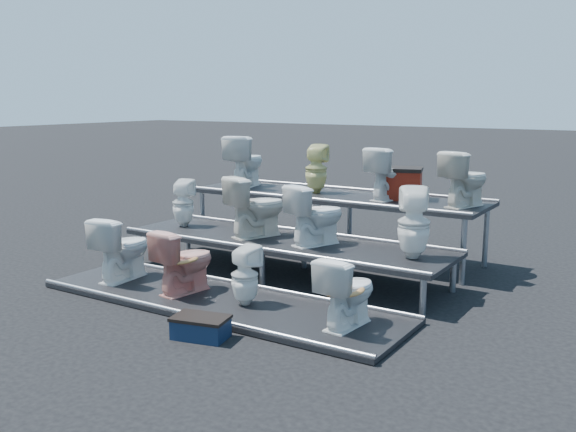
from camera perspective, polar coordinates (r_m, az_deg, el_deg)
The scene contains 18 objects.
ground at distance 8.01m, azimuth -0.35°, elevation -5.37°, with size 80.00×80.00×0.00m, color black.
tier_front at distance 6.99m, azimuth -6.16°, elevation -7.57°, with size 4.20×1.20×0.06m, color black.
tier_mid at distance 7.95m, azimuth -0.35°, elevation -3.77°, with size 4.20×1.20×0.46m, color black.
tier_back at distance 9.00m, azimuth 4.12°, elevation -0.80°, with size 4.20×1.20×0.86m, color black.
toilet_0 at distance 7.82m, azimuth -14.52°, elevation -2.75°, with size 0.43×0.75×0.76m, color white.
toilet_1 at distance 7.17m, azimuth -9.20°, elevation -3.93°, with size 0.40×0.70×0.72m, color #DB8F7F.
toilet_2 at distance 6.68m, azimuth -3.85°, elevation -5.28°, with size 0.28×0.29×0.63m, color white.
toilet_3 at distance 6.07m, azimuth 5.30°, elevation -6.66°, with size 0.38×0.67×0.68m, color white.
toilet_4 at distance 8.80m, azimuth -9.30°, elevation 1.15°, with size 0.29×0.29×0.64m, color white.
toilet_5 at distance 8.04m, azimuth -2.83°, elevation 0.87°, with size 0.43×0.76×0.77m, color beige.
toilet_6 at distance 7.59m, azimuth 2.50°, elevation 0.12°, with size 0.41×0.71×0.73m, color white.
toilet_7 at distance 7.07m, azimuth 11.12°, elevation -0.61°, with size 0.35×0.36×0.78m, color white.
toilet_8 at distance 9.68m, azimuth -3.80°, elevation 4.90°, with size 0.43×0.76×0.77m, color white.
toilet_9 at distance 9.02m, azimuth 2.53°, elevation 4.21°, with size 0.31×0.31×0.68m, color #D0CC82.
toilet_10 at distance 8.53m, azimuth 9.02°, elevation 3.76°, with size 0.39×0.68×0.69m, color white.
toilet_11 at distance 8.19m, azimuth 15.49°, elevation 3.21°, with size 0.38×0.67×0.69m, color beige.
red_crate at distance 8.63m, azimuth 10.03°, elevation 2.73°, with size 0.51×0.41×0.37m, color maroon.
step_stool at distance 6.06m, azimuth -7.76°, elevation -9.90°, with size 0.49×0.30×0.18m, color #0F1D36.
Camera 1 is at (4.15, -6.48, 2.19)m, focal length 40.00 mm.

